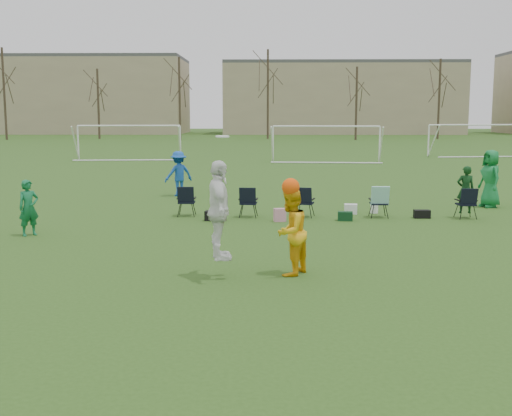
{
  "coord_description": "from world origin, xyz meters",
  "views": [
    {
      "loc": [
        -0.02,
        -12.29,
        3.26
      ],
      "look_at": [
        -0.26,
        1.31,
        1.25
      ],
      "focal_mm": 45.0,
      "sensor_mm": 36.0,
      "label": 1
    }
  ],
  "objects_px": {
    "fielder_green_far": "(490,179)",
    "center_contest": "(255,220)",
    "goal_left": "(129,132)",
    "goal_right": "(474,131)",
    "goal_mid": "(326,133)",
    "fielder_blue": "(179,174)",
    "fielder_green_near": "(29,208)"
  },
  "relations": [
    {
      "from": "goal_right",
      "to": "fielder_blue",
      "type": "bearing_deg",
      "value": -136.1
    },
    {
      "from": "goal_left",
      "to": "goal_mid",
      "type": "relative_size",
      "value": 1.0
    },
    {
      "from": "center_contest",
      "to": "goal_right",
      "type": "bearing_deg",
      "value": 66.65
    },
    {
      "from": "fielder_green_far",
      "to": "center_contest",
      "type": "height_order",
      "value": "center_contest"
    },
    {
      "from": "fielder_green_near",
      "to": "goal_mid",
      "type": "distance_m",
      "value": 29.34
    },
    {
      "from": "center_contest",
      "to": "fielder_blue",
      "type": "bearing_deg",
      "value": 104.45
    },
    {
      "from": "fielder_blue",
      "to": "goal_right",
      "type": "xyz_separation_m",
      "value": [
        19.56,
        24.94,
        1.03
      ]
    },
    {
      "from": "fielder_green_far",
      "to": "goal_left",
      "type": "bearing_deg",
      "value": -158.44
    },
    {
      "from": "goal_mid",
      "to": "goal_right",
      "type": "relative_size",
      "value": 1.01
    },
    {
      "from": "goal_left",
      "to": "goal_right",
      "type": "distance_m",
      "value": 26.31
    },
    {
      "from": "center_contest",
      "to": "goal_left",
      "type": "distance_m",
      "value": 35.07
    },
    {
      "from": "fielder_blue",
      "to": "goal_left",
      "type": "distance_m",
      "value": 21.93
    },
    {
      "from": "fielder_green_near",
      "to": "fielder_green_far",
      "type": "bearing_deg",
      "value": -20.74
    },
    {
      "from": "fielder_green_far",
      "to": "goal_mid",
      "type": "height_order",
      "value": "goal_mid"
    },
    {
      "from": "fielder_blue",
      "to": "center_contest",
      "type": "distance_m",
      "value": 13.17
    },
    {
      "from": "fielder_green_near",
      "to": "center_contest",
      "type": "bearing_deg",
      "value": -77.05
    },
    {
      "from": "goal_right",
      "to": "goal_mid",
      "type": "bearing_deg",
      "value": -161.43
    },
    {
      "from": "fielder_green_far",
      "to": "goal_right",
      "type": "bearing_deg",
      "value": 148.35
    },
    {
      "from": "fielder_green_near",
      "to": "goal_mid",
      "type": "height_order",
      "value": "goal_mid"
    },
    {
      "from": "fielder_green_near",
      "to": "center_contest",
      "type": "height_order",
      "value": "center_contest"
    },
    {
      "from": "fielder_green_near",
      "to": "center_contest",
      "type": "xyz_separation_m",
      "value": [
        6.16,
        -4.29,
        0.4
      ]
    },
    {
      "from": "fielder_blue",
      "to": "fielder_green_near",
      "type": "bearing_deg",
      "value": 38.73
    },
    {
      "from": "fielder_green_far",
      "to": "goal_mid",
      "type": "relative_size",
      "value": 0.27
    },
    {
      "from": "goal_left",
      "to": "goal_right",
      "type": "height_order",
      "value": "same"
    },
    {
      "from": "fielder_blue",
      "to": "goal_left",
      "type": "height_order",
      "value": "goal_left"
    },
    {
      "from": "fielder_blue",
      "to": "goal_mid",
      "type": "distance_m",
      "value": 20.41
    },
    {
      "from": "fielder_green_far",
      "to": "goal_left",
      "type": "xyz_separation_m",
      "value": [
        -17.79,
        23.81,
        0.92
      ]
    },
    {
      "from": "fielder_green_far",
      "to": "center_contest",
      "type": "xyz_separation_m",
      "value": [
        -8.06,
        -9.88,
        0.14
      ]
    },
    {
      "from": "fielder_green_far",
      "to": "goal_left",
      "type": "distance_m",
      "value": 29.74
    },
    {
      "from": "center_contest",
      "to": "goal_left",
      "type": "bearing_deg",
      "value": 106.11
    },
    {
      "from": "fielder_green_far",
      "to": "center_contest",
      "type": "relative_size",
      "value": 0.71
    },
    {
      "from": "fielder_green_near",
      "to": "goal_right",
      "type": "bearing_deg",
      "value": 13.92
    }
  ]
}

